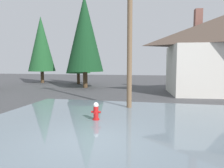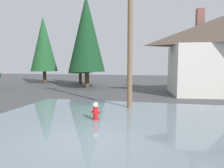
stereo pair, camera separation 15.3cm
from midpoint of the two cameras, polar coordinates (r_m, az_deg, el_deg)
ground_plane at (r=6.99m, az=-7.72°, el=-16.05°), size 80.00×80.00×0.10m
flood_puddle at (r=8.93m, az=0.72°, el=-10.62°), size 11.76×9.83×0.06m
fire_hydrant at (r=9.28m, az=-4.88°, el=-7.58°), size 0.42×0.36×0.84m
utility_pole at (r=11.92m, az=4.50°, el=17.95°), size 1.60×0.28×9.79m
pine_tree_tall_left at (r=26.37m, az=-9.44°, el=9.62°), size 3.00×3.00×7.50m
pine_tree_short_left at (r=22.28m, az=-7.67°, el=13.50°), size 3.81×3.81×9.53m
pine_tree_far_center at (r=29.08m, az=-18.90°, el=10.30°), size 3.44×3.44×8.60m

